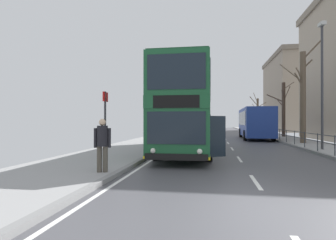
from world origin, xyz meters
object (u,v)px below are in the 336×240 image
Objects in this scene: street_lamp_far_side at (322,75)px; background_building_01 at (300,93)px; bare_tree_far_01 at (258,114)px; background_bus_far_lane at (255,122)px; bare_tree_far_02 at (303,95)px; pedestrian_companion at (102,142)px; bus_stop_sign_near at (105,120)px; bare_tree_far_00 at (283,109)px; double_decker_bus_main at (188,111)px.

background_building_01 reaches higher than street_lamp_far_side.
bare_tree_far_01 is (0.86, 28.52, -1.45)m from street_lamp_far_side.
background_bus_far_lane is 7.22m from bare_tree_far_02.
background_building_01 reaches higher than bare_tree_far_01.
street_lamp_far_side is at bearing -79.52° from background_bus_far_lane.
bare_tree_far_01 reaches higher than background_bus_far_lane.
pedestrian_companion is 17.16m from bare_tree_far_02.
bus_stop_sign_near is at bearing 109.39° from pedestrian_companion.
pedestrian_companion is 0.30× the size of bare_tree_far_00.
bare_tree_far_01 reaches higher than bus_stop_sign_near.
double_decker_bus_main is 0.68× the size of background_building_01.
background_building_01 is at bearing 64.87° from background_bus_far_lane.
street_lamp_far_side is 13.64m from bare_tree_far_00.
bare_tree_far_01 reaches higher than bare_tree_far_00.
bare_tree_far_01 is 0.80× the size of bare_tree_far_02.
background_bus_far_lane is at bearing 111.39° from bare_tree_far_02.
background_bus_far_lane is at bearing 69.06° from pedestrian_companion.
pedestrian_companion is 0.23× the size of street_lamp_far_side.
bare_tree_far_00 reaches higher than double_decker_bus_main.
pedestrian_companion is 0.27× the size of bare_tree_far_01.
background_building_01 is (8.06, 21.79, 3.68)m from bare_tree_far_00.
double_decker_bus_main reaches higher than pedestrian_companion.
double_decker_bus_main is 17.37m from bare_tree_far_00.
bare_tree_far_01 is (8.49, 29.97, 0.60)m from double_decker_bus_main.
bare_tree_far_00 is at bearing 59.66° from double_decker_bus_main.
double_decker_bus_main is at bearing -142.13° from bare_tree_far_02.
bare_tree_far_01 is at bearing 74.13° from pedestrian_companion.
double_decker_bus_main is at bearing 64.77° from bus_stop_sign_near.
bus_stop_sign_near is 0.16× the size of background_building_01.
bare_tree_far_00 is at bearing -88.92° from bare_tree_far_01.
bare_tree_far_02 reaches higher than street_lamp_far_side.
bus_stop_sign_near is 0.48× the size of bare_tree_far_00.
bare_tree_far_00 is 0.73× the size of bare_tree_far_02.
bare_tree_far_01 is at bearing -140.82° from background_building_01.
background_bus_far_lane is 1.49× the size of bare_tree_far_01.
bare_tree_far_01 is at bearing 88.98° from bare_tree_far_02.
double_decker_bus_main is 8.03m from street_lamp_far_side.
bare_tree_far_02 is 0.47× the size of background_building_01.
street_lamp_far_side is at bearing -91.73° from bare_tree_far_01.
background_bus_far_lane is at bearing 100.48° from street_lamp_far_side.
bare_tree_far_01 is (2.94, 17.26, 1.32)m from background_bus_far_lane.
street_lamp_far_side reaches higher than pedestrian_companion.
background_bus_far_lane is 0.55× the size of background_building_01.
double_decker_bus_main is 1.45× the size of bare_tree_far_02.
bare_tree_far_00 is at bearing -110.30° from background_building_01.
background_building_01 is at bearing 73.97° from bare_tree_far_02.
background_building_01 is (9.21, 35.32, 2.36)m from street_lamp_far_side.
bare_tree_far_02 is (10.18, 13.56, 2.63)m from pedestrian_companion.
double_decker_bus_main is 13.88m from background_bus_far_lane.
background_bus_far_lane is 20.15m from bus_stop_sign_near.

